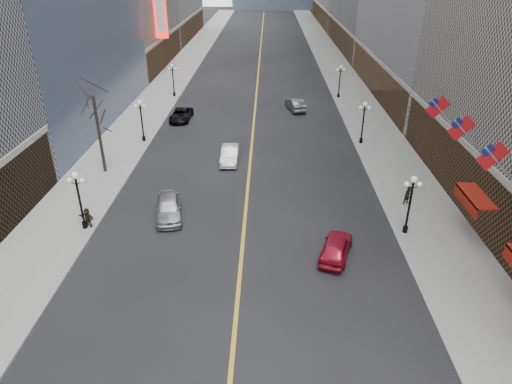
# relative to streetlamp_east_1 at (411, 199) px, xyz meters

# --- Properties ---
(sidewalk_east) EXTENTS (6.00, 230.00, 0.15)m
(sidewalk_east) POSITION_rel_streetlamp_east_1_xyz_m (2.20, 40.00, -2.83)
(sidewalk_east) COLOR gray
(sidewalk_east) RESTS_ON ground
(sidewalk_west) EXTENTS (6.00, 230.00, 0.15)m
(sidewalk_west) POSITION_rel_streetlamp_east_1_xyz_m (-25.80, 40.00, -2.83)
(sidewalk_west) COLOR gray
(sidewalk_west) RESTS_ON ground
(lane_line) EXTENTS (0.25, 200.00, 0.02)m
(lane_line) POSITION_rel_streetlamp_east_1_xyz_m (-11.80, 50.00, -2.89)
(lane_line) COLOR gold
(lane_line) RESTS_ON ground
(streetlamp_east_1) EXTENTS (1.26, 0.44, 4.52)m
(streetlamp_east_1) POSITION_rel_streetlamp_east_1_xyz_m (0.00, 0.00, 0.00)
(streetlamp_east_1) COLOR black
(streetlamp_east_1) RESTS_ON sidewalk_east
(streetlamp_east_2) EXTENTS (1.26, 0.44, 4.52)m
(streetlamp_east_2) POSITION_rel_streetlamp_east_1_xyz_m (0.00, 18.00, 0.00)
(streetlamp_east_2) COLOR black
(streetlamp_east_2) RESTS_ON sidewalk_east
(streetlamp_east_3) EXTENTS (1.26, 0.44, 4.52)m
(streetlamp_east_3) POSITION_rel_streetlamp_east_1_xyz_m (0.00, 36.00, 0.00)
(streetlamp_east_3) COLOR black
(streetlamp_east_3) RESTS_ON sidewalk_east
(streetlamp_west_1) EXTENTS (1.26, 0.44, 4.52)m
(streetlamp_west_1) POSITION_rel_streetlamp_east_1_xyz_m (-23.60, 0.00, 0.00)
(streetlamp_west_1) COLOR black
(streetlamp_west_1) RESTS_ON sidewalk_west
(streetlamp_west_2) EXTENTS (1.26, 0.44, 4.52)m
(streetlamp_west_2) POSITION_rel_streetlamp_east_1_xyz_m (-23.60, 18.00, 0.00)
(streetlamp_west_2) COLOR black
(streetlamp_west_2) RESTS_ON sidewalk_west
(streetlamp_west_3) EXTENTS (1.26, 0.44, 4.52)m
(streetlamp_west_3) POSITION_rel_streetlamp_east_1_xyz_m (-23.60, 36.00, 0.00)
(streetlamp_west_3) COLOR black
(streetlamp_west_3) RESTS_ON sidewalk_west
(flag_3) EXTENTS (2.87, 0.12, 2.87)m
(flag_3) POSITION_rel_streetlamp_east_1_xyz_m (3.51, -3.00, 4.39)
(flag_3) COLOR #B2B2B7
(flag_3) RESTS_ON ground
(flag_4) EXTENTS (2.87, 0.12, 2.87)m
(flag_4) POSITION_rel_streetlamp_east_1_xyz_m (3.51, 2.00, 4.39)
(flag_4) COLOR #B2B2B7
(flag_4) RESTS_ON ground
(flag_5) EXTENTS (2.87, 0.12, 2.87)m
(flag_5) POSITION_rel_streetlamp_east_1_xyz_m (3.51, 7.00, 4.39)
(flag_5) COLOR #B2B2B7
(flag_5) RESTS_ON ground
(awning_c) EXTENTS (1.40, 4.00, 0.93)m
(awning_c) POSITION_rel_streetlamp_east_1_xyz_m (4.30, -0.00, 0.18)
(awning_c) COLOR maroon
(awning_c) RESTS_ON ground
(tree_west_far) EXTENTS (3.60, 3.60, 7.92)m
(tree_west_far) POSITION_rel_streetlamp_east_1_xyz_m (-25.30, 10.00, 3.34)
(tree_west_far) COLOR #2D231C
(tree_west_far) RESTS_ON sidewalk_west
(car_nb_near) EXTENTS (2.94, 5.22, 1.68)m
(car_nb_near) POSITION_rel_streetlamp_east_1_xyz_m (-17.70, 2.02, -2.06)
(car_nb_near) COLOR #AAADB2
(car_nb_near) RESTS_ON ground
(car_nb_mid) EXTENTS (1.62, 4.63, 1.53)m
(car_nb_mid) POSITION_rel_streetlamp_east_1_xyz_m (-13.80, 12.87, -2.14)
(car_nb_mid) COLOR silver
(car_nb_mid) RESTS_ON ground
(car_nb_far) EXTENTS (2.53, 5.12, 1.40)m
(car_nb_far) POSITION_rel_streetlamp_east_1_xyz_m (-20.80, 25.58, -2.20)
(car_nb_far) COLOR black
(car_nb_far) RESTS_ON ground
(car_sb_mid) EXTENTS (3.05, 4.74, 1.50)m
(car_sb_mid) POSITION_rel_streetlamp_east_1_xyz_m (-5.45, -2.98, -2.15)
(car_sb_mid) COLOR maroon
(car_sb_mid) RESTS_ON ground
(car_sb_far) EXTENTS (2.73, 5.04, 1.58)m
(car_sb_far) POSITION_rel_streetlamp_east_1_xyz_m (-6.45, 30.12, -2.11)
(car_sb_far) COLOR #454A4C
(car_sb_far) RESTS_ON ground
(ped_east_walk) EXTENTS (0.84, 0.66, 1.53)m
(ped_east_walk) POSITION_rel_streetlamp_east_1_xyz_m (1.32, 4.31, -1.98)
(ped_east_walk) COLOR black
(ped_east_walk) RESTS_ON sidewalk_east
(ped_west_far) EXTENTS (1.44, 0.91, 1.50)m
(ped_west_far) POSITION_rel_streetlamp_east_1_xyz_m (-23.40, 0.23, -2.00)
(ped_west_far) COLOR black
(ped_west_far) RESTS_ON sidewalk_west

